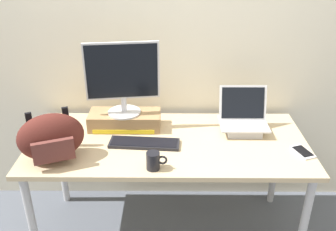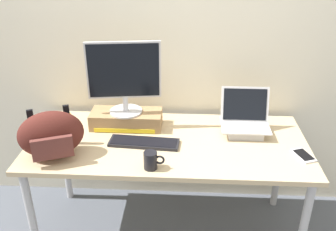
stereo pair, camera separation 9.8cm
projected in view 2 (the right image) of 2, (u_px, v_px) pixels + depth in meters
ground_plane at (168, 230)px, 2.69m from camera, size 20.00×20.00×0.00m
back_wall at (172, 35)px, 2.54m from camera, size 7.00×0.10×2.60m
desk at (168, 150)px, 2.38m from camera, size 1.76×0.78×0.75m
toner_box_yellow at (126, 119)px, 2.50m from camera, size 0.48×0.20×0.11m
desktop_monitor at (124, 77)px, 2.36m from camera, size 0.47×0.22×0.48m
open_laptop at (245, 125)px, 2.42m from camera, size 0.31×0.24×0.29m
external_keyboard at (144, 143)px, 2.31m from camera, size 0.44×0.16×0.02m
messenger_backpack at (51, 135)px, 2.14m from camera, size 0.42×0.32×0.28m
coffee_mug at (151, 160)px, 2.06m from camera, size 0.12×0.08×0.10m
cell_phone at (304, 155)px, 2.19m from camera, size 0.13×0.17×0.01m
plush_toy at (66, 118)px, 2.53m from camera, size 0.09×0.09×0.09m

